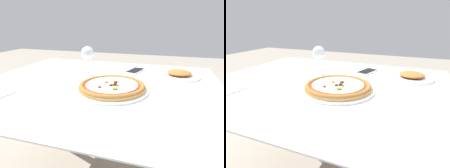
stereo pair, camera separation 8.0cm
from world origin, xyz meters
The scene contains 5 objects.
dining_table centered at (0.00, 0.00, 0.62)m, with size 1.15×0.95×0.72m.
pizza_plate centered at (0.10, -0.07, 0.73)m, with size 0.31×0.31×0.04m.
wine_glass_far_left centered at (-0.10, 0.13, 0.83)m, with size 0.07×0.07×0.16m.
cell_phone centered at (0.14, 0.27, 0.72)m, with size 0.11×0.16×0.01m.
side_plate centered at (0.39, 0.24, 0.73)m, with size 0.22×0.22×0.04m.
Camera 1 is at (0.32, -0.80, 1.00)m, focal length 30.00 mm.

